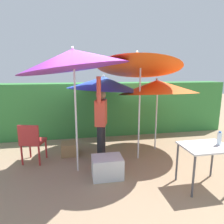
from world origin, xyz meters
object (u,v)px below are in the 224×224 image
Objects in this scene: cooler_box at (107,167)px; bottle_water at (219,138)px; umbrella_orange at (157,87)px; chair_plastic at (32,141)px; umbrella_rainbow at (104,83)px; folding_table at (205,151)px; crate_cardboard at (70,149)px; person_vendor at (101,120)px; umbrella_yellow at (73,59)px; umbrella_navy at (139,60)px.

bottle_water is at bearing -18.02° from cooler_box.
chair_plastic is at bearing -174.74° from umbrella_orange.
umbrella_rainbow is at bearing 165.54° from umbrella_orange.
folding_table reaches higher than cooler_box.
umbrella_rainbow reaches higher than crate_cardboard.
person_vendor is at bearing 90.69° from cooler_box.
cooler_box is (0.56, -0.32, -1.99)m from umbrella_yellow.
chair_plastic is at bearing 154.40° from folding_table.
person_vendor is at bearing 175.62° from umbrella_navy.
bottle_water is at bearing -76.68° from umbrella_orange.
umbrella_yellow is at bearing -121.96° from umbrella_rainbow.
person_vendor is 1.56m from chair_plastic.
umbrella_orange is 2.31m from cooler_box.
person_vendor reaches higher than cooler_box.
umbrella_navy is at bearing 121.62° from folding_table.
umbrella_navy is at bearing -51.06° from umbrella_rainbow.
umbrella_yellow reaches higher than crate_cardboard.
bottle_water reaches higher than crate_cardboard.
person_vendor is at bearing -4.69° from chair_plastic.
umbrella_navy is (0.63, -0.78, 0.52)m from umbrella_rainbow.
bottle_water is (1.84, -0.60, 0.66)m from cooler_box.
umbrella_rainbow is at bearing 128.94° from umbrella_navy.
crate_cardboard is at bearing 149.50° from person_vendor.
umbrella_navy is 2.18m from folding_table.
chair_plastic is 0.91m from crate_cardboard.
chair_plastic is at bearing 149.06° from umbrella_yellow.
folding_table is at bearing -25.60° from chair_plastic.
umbrella_rainbow reaches higher than umbrella_orange.
person_vendor is at bearing 39.14° from umbrella_yellow.
umbrella_orange is 3.14m from chair_plastic.
umbrella_navy reaches higher than umbrella_orange.
bottle_water is at bearing 0.00° from folding_table.
folding_table is 0.32m from bottle_water.
crate_cardboard is at bearing 145.17° from bottle_water.
crate_cardboard is 0.50× the size of folding_table.
umbrella_orange is 3.45× the size of cooler_box.
umbrella_yellow is (-1.98, -0.84, 0.59)m from umbrella_orange.
umbrella_rainbow is 1.30m from umbrella_orange.
umbrella_yellow reaches higher than bottle_water.
umbrella_navy is 1.41× the size of person_vendor.
umbrella_rainbow is 4.90× the size of crate_cardboard.
umbrella_orange is at bearing -14.46° from umbrella_rainbow.
umbrella_rainbow is 2.73m from folding_table.
umbrella_navy reaches higher than umbrella_yellow.
person_vendor reaches higher than bottle_water.
umbrella_yellow reaches higher than umbrella_orange.
chair_plastic is 1.11× the size of folding_table.
person_vendor is 2.35× the size of folding_table.
chair_plastic is at bearing 175.31° from person_vendor.
umbrella_rainbow is at bearing 58.04° from umbrella_yellow.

